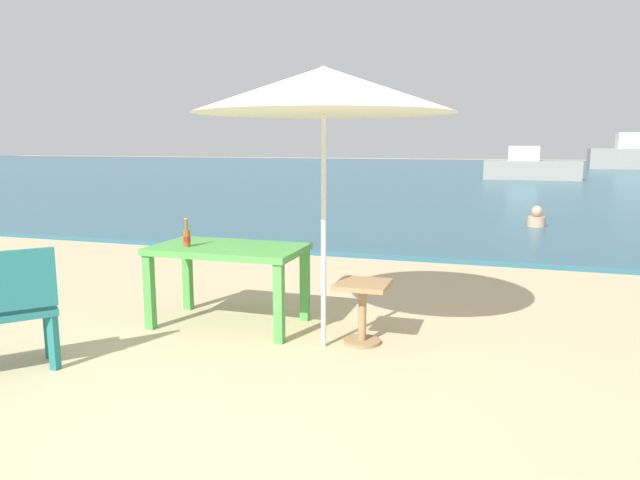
% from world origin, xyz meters
% --- Properties ---
extents(ground_plane, '(120.00, 120.00, 0.00)m').
position_xyz_m(ground_plane, '(0.00, 0.00, 0.00)').
color(ground_plane, '#C6B287').
extents(sea_water, '(120.00, 50.00, 0.08)m').
position_xyz_m(sea_water, '(0.00, 30.00, 0.04)').
color(sea_water, '#2D6075').
rests_on(sea_water, ground_plane).
extents(picnic_table_green, '(1.40, 0.80, 0.76)m').
position_xyz_m(picnic_table_green, '(-0.87, 1.52, 0.65)').
color(picnic_table_green, '#4C9E47').
rests_on(picnic_table_green, ground_plane).
extents(beer_bottle_amber, '(0.07, 0.07, 0.26)m').
position_xyz_m(beer_bottle_amber, '(-1.21, 1.38, 0.85)').
color(beer_bottle_amber, brown).
rests_on(beer_bottle_amber, picnic_table_green).
extents(patio_umbrella, '(2.10, 2.10, 2.30)m').
position_xyz_m(patio_umbrella, '(0.16, 1.21, 2.12)').
color(patio_umbrella, silver).
rests_on(patio_umbrella, ground_plane).
extents(side_table_wood, '(0.44, 0.44, 0.54)m').
position_xyz_m(side_table_wood, '(0.45, 1.39, 0.35)').
color(side_table_wood, '#9E7A51').
rests_on(side_table_wood, ground_plane).
extents(swimmer_person, '(0.34, 0.34, 0.41)m').
position_xyz_m(swimmer_person, '(2.21, 8.73, 0.24)').
color(swimmer_person, tan).
rests_on(swimmer_person, sea_water).
extents(boat_tanker, '(4.07, 1.11, 1.48)m').
position_xyz_m(boat_tanker, '(2.68, 24.16, 0.61)').
color(boat_tanker, gray).
rests_on(boat_tanker, sea_water).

